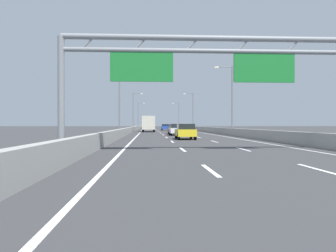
% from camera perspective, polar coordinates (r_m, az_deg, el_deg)
% --- Properties ---
extents(ground_plane, '(260.00, 260.00, 0.00)m').
position_cam_1_polar(ground_plane, '(98.65, -1.04, -0.52)').
color(ground_plane, '#38383A').
extents(lane_dash_left_1, '(0.16, 3.00, 0.01)m').
position_cam_1_polar(lane_dash_left_1, '(11.34, 6.99, -7.28)').
color(lane_dash_left_1, white).
rests_on(lane_dash_left_1, ground_plane).
extents(lane_dash_left_2, '(0.16, 3.00, 0.01)m').
position_cam_1_polar(lane_dash_left_2, '(20.22, 2.44, -3.92)').
color(lane_dash_left_2, white).
rests_on(lane_dash_left_2, ground_plane).
extents(lane_dash_left_3, '(0.16, 3.00, 0.01)m').
position_cam_1_polar(lane_dash_left_3, '(29.17, 0.69, -2.61)').
color(lane_dash_left_3, white).
rests_on(lane_dash_left_3, ground_plane).
extents(lane_dash_left_4, '(0.16, 3.00, 0.01)m').
position_cam_1_polar(lane_dash_left_4, '(38.14, -0.24, -1.91)').
color(lane_dash_left_4, white).
rests_on(lane_dash_left_4, ground_plane).
extents(lane_dash_left_5, '(0.16, 3.00, 0.01)m').
position_cam_1_polar(lane_dash_left_5, '(47.13, -0.82, -1.48)').
color(lane_dash_left_5, white).
rests_on(lane_dash_left_5, ground_plane).
extents(lane_dash_left_6, '(0.16, 3.00, 0.01)m').
position_cam_1_polar(lane_dash_left_6, '(56.12, -1.21, -1.18)').
color(lane_dash_left_6, white).
rests_on(lane_dash_left_6, ground_plane).
extents(lane_dash_left_7, '(0.16, 3.00, 0.01)m').
position_cam_1_polar(lane_dash_left_7, '(65.11, -1.49, -0.97)').
color(lane_dash_left_7, white).
rests_on(lane_dash_left_7, ground_plane).
extents(lane_dash_left_8, '(0.16, 3.00, 0.01)m').
position_cam_1_polar(lane_dash_left_8, '(74.10, -1.70, -0.81)').
color(lane_dash_left_8, white).
rests_on(lane_dash_left_8, ground_plane).
extents(lane_dash_left_9, '(0.16, 3.00, 0.01)m').
position_cam_1_polar(lane_dash_left_9, '(83.10, -1.87, -0.68)').
color(lane_dash_left_9, white).
rests_on(lane_dash_left_9, ground_plane).
extents(lane_dash_left_10, '(0.16, 3.00, 0.01)m').
position_cam_1_polar(lane_dash_left_10, '(92.10, -2.00, -0.58)').
color(lane_dash_left_10, white).
rests_on(lane_dash_left_10, ground_plane).
extents(lane_dash_left_11, '(0.16, 3.00, 0.01)m').
position_cam_1_polar(lane_dash_left_11, '(101.09, -2.12, -0.50)').
color(lane_dash_left_11, white).
rests_on(lane_dash_left_11, ground_plane).
extents(lane_dash_left_12, '(0.16, 3.00, 0.01)m').
position_cam_1_polar(lane_dash_left_12, '(110.09, -2.21, -0.43)').
color(lane_dash_left_12, white).
rests_on(lane_dash_left_12, ground_plane).
extents(lane_dash_left_13, '(0.16, 3.00, 0.01)m').
position_cam_1_polar(lane_dash_left_13, '(119.09, -2.29, -0.37)').
color(lane_dash_left_13, white).
rests_on(lane_dash_left_13, ground_plane).
extents(lane_dash_left_14, '(0.16, 3.00, 0.01)m').
position_cam_1_polar(lane_dash_left_14, '(128.09, -2.35, -0.32)').
color(lane_dash_left_14, white).
rests_on(lane_dash_left_14, ground_plane).
extents(lane_dash_left_15, '(0.16, 3.00, 0.01)m').
position_cam_1_polar(lane_dash_left_15, '(137.08, -2.41, -0.27)').
color(lane_dash_left_15, white).
rests_on(lane_dash_left_15, ground_plane).
extents(lane_dash_left_16, '(0.16, 3.00, 0.01)m').
position_cam_1_polar(lane_dash_left_16, '(146.08, -2.46, -0.24)').
color(lane_dash_left_16, white).
rests_on(lane_dash_left_16, ground_plane).
extents(lane_dash_left_17, '(0.16, 3.00, 0.01)m').
position_cam_1_polar(lane_dash_left_17, '(155.08, -2.51, -0.20)').
color(lane_dash_left_17, white).
rests_on(lane_dash_left_17, ground_plane).
extents(lane_dash_right_1, '(0.16, 3.00, 0.01)m').
position_cam_1_polar(lane_dash_right_1, '(12.49, 23.58, -6.61)').
color(lane_dash_right_1, white).
rests_on(lane_dash_right_1, ground_plane).
extents(lane_dash_right_2, '(0.16, 3.00, 0.01)m').
position_cam_1_polar(lane_dash_right_2, '(20.88, 12.34, -3.79)').
color(lane_dash_right_2, white).
rests_on(lane_dash_right_2, ground_plane).
extents(lane_dash_right_3, '(0.16, 3.00, 0.01)m').
position_cam_1_polar(lane_dash_right_3, '(29.63, 7.65, -2.56)').
color(lane_dash_right_3, white).
rests_on(lane_dash_right_3, ground_plane).
extents(lane_dash_right_4, '(0.16, 3.00, 0.01)m').
position_cam_1_polar(lane_dash_right_4, '(38.50, 5.12, -1.89)').
color(lane_dash_right_4, white).
rests_on(lane_dash_right_4, ground_plane).
extents(lane_dash_right_5, '(0.16, 3.00, 0.01)m').
position_cam_1_polar(lane_dash_right_5, '(47.42, 3.54, -1.47)').
color(lane_dash_right_5, white).
rests_on(lane_dash_right_5, ground_plane).
extents(lane_dash_right_6, '(0.16, 3.00, 0.01)m').
position_cam_1_polar(lane_dash_right_6, '(56.36, 2.45, -1.18)').
color(lane_dash_right_6, white).
rests_on(lane_dash_right_6, ground_plane).
extents(lane_dash_right_7, '(0.16, 3.00, 0.01)m').
position_cam_1_polar(lane_dash_right_7, '(65.32, 1.67, -0.97)').
color(lane_dash_right_7, white).
rests_on(lane_dash_right_7, ground_plane).
extents(lane_dash_right_8, '(0.16, 3.00, 0.01)m').
position_cam_1_polar(lane_dash_right_8, '(74.29, 1.07, -0.81)').
color(lane_dash_right_8, white).
rests_on(lane_dash_right_8, ground_plane).
extents(lane_dash_right_9, '(0.16, 3.00, 0.01)m').
position_cam_1_polar(lane_dash_right_9, '(83.26, 0.61, -0.68)').
color(lane_dash_right_9, white).
rests_on(lane_dash_right_9, ground_plane).
extents(lane_dash_right_10, '(0.16, 3.00, 0.01)m').
position_cam_1_polar(lane_dash_right_10, '(92.24, 0.23, -0.58)').
color(lane_dash_right_10, white).
rests_on(lane_dash_right_10, ground_plane).
extents(lane_dash_right_11, '(0.16, 3.00, 0.01)m').
position_cam_1_polar(lane_dash_right_11, '(101.23, -0.08, -0.50)').
color(lane_dash_right_11, white).
rests_on(lane_dash_right_11, ground_plane).
extents(lane_dash_right_12, '(0.16, 3.00, 0.01)m').
position_cam_1_polar(lane_dash_right_12, '(110.21, -0.34, -0.43)').
color(lane_dash_right_12, white).
rests_on(lane_dash_right_12, ground_plane).
extents(lane_dash_right_13, '(0.16, 3.00, 0.01)m').
position_cam_1_polar(lane_dash_right_13, '(119.20, -0.56, -0.37)').
color(lane_dash_right_13, white).
rests_on(lane_dash_right_13, ground_plane).
extents(lane_dash_right_14, '(0.16, 3.00, 0.01)m').
position_cam_1_polar(lane_dash_right_14, '(128.19, -0.74, -0.32)').
color(lane_dash_right_14, white).
rests_on(lane_dash_right_14, ground_plane).
extents(lane_dash_right_15, '(0.16, 3.00, 0.01)m').
position_cam_1_polar(lane_dash_right_15, '(137.18, -0.91, -0.27)').
color(lane_dash_right_15, white).
rests_on(lane_dash_right_15, ground_plane).
extents(lane_dash_right_16, '(0.16, 3.00, 0.01)m').
position_cam_1_polar(lane_dash_right_16, '(146.18, -1.05, -0.23)').
color(lane_dash_right_16, white).
rests_on(lane_dash_right_16, ground_plane).
extents(lane_dash_right_17, '(0.16, 3.00, 0.01)m').
position_cam_1_polar(lane_dash_right_17, '(155.17, -1.18, -0.20)').
color(lane_dash_right_17, white).
rests_on(lane_dash_right_17, ground_plane).
extents(edge_line_left, '(0.16, 176.00, 0.01)m').
position_cam_1_polar(edge_line_left, '(86.59, -4.21, -0.64)').
color(edge_line_left, white).
rests_on(edge_line_left, ground_plane).
extents(edge_line_right, '(0.16, 176.00, 0.01)m').
position_cam_1_polar(edge_line_right, '(87.05, 2.72, -0.64)').
color(edge_line_right, white).
rests_on(edge_line_right, ground_plane).
extents(barrier_left, '(0.45, 220.00, 0.95)m').
position_cam_1_polar(barrier_left, '(108.61, -4.88, -0.19)').
color(barrier_left, '#9E9E99').
rests_on(barrier_left, ground_plane).
extents(barrier_right, '(0.45, 220.00, 0.95)m').
position_cam_1_polar(barrier_right, '(109.09, 2.38, -0.19)').
color(barrier_right, '#9E9E99').
rests_on(barrier_right, ground_plane).
extents(sign_gantry, '(17.28, 0.36, 6.36)m').
position_cam_1_polar(sign_gantry, '(19.34, 7.72, 10.28)').
color(sign_gantry, gray).
rests_on(sign_gantry, ground_plane).
extents(streetlamp_left_mid, '(2.58, 0.28, 9.50)m').
position_cam_1_polar(streetlamp_left_mid, '(47.03, -7.74, 5.09)').
color(streetlamp_left_mid, slate).
rests_on(streetlamp_left_mid, ground_plane).
extents(streetlamp_right_mid, '(2.58, 0.28, 9.50)m').
position_cam_1_polar(streetlamp_right_mid, '(48.22, 10.31, 4.97)').
color(streetlamp_right_mid, slate).
rests_on(streetlamp_right_mid, ground_plane).
extents(streetlamp_left_far, '(2.58, 0.28, 9.50)m').
position_cam_1_polar(streetlamp_left_far, '(88.57, -5.63, 2.87)').
color(streetlamp_left_far, slate).
rests_on(streetlamp_left_far, ground_plane).
extents(streetlamp_right_far, '(2.58, 0.28, 9.50)m').
position_cam_1_polar(streetlamp_right_far, '(89.21, 4.01, 2.85)').
color(streetlamp_right_far, slate).
rests_on(streetlamp_right_far, ground_plane).
extents(streetlamp_left_distant, '(2.58, 0.28, 9.50)m').
position_cam_1_polar(streetlamp_left_distant, '(130.20, -4.86, 2.06)').
color(streetlamp_left_distant, slate).
rests_on(streetlamp_left_distant, ground_plane).
extents(streetlamp_right_distant, '(2.58, 0.28, 9.50)m').
position_cam_1_polar(streetlamp_right_distant, '(130.64, 1.70, 2.06)').
color(streetlamp_right_distant, slate).
rests_on(streetlamp_right_distant, ground_plane).
extents(green_car, '(1.84, 4.35, 1.51)m').
position_cam_1_polar(green_car, '(98.42, -3.28, -0.08)').
color(green_car, '#1E7A38').
rests_on(green_car, ground_plane).
extents(blue_car, '(1.82, 4.18, 1.46)m').
position_cam_1_polar(blue_car, '(80.93, -0.44, -0.18)').
color(blue_car, '#2347AD').
rests_on(blue_car, ground_plane).
extents(silver_car, '(1.87, 4.37, 1.41)m').
position_cam_1_polar(silver_car, '(117.05, -3.20, -0.03)').
color(silver_car, '#A8ADB2').
rests_on(silver_car, ground_plane).
extents(red_car, '(1.88, 4.43, 1.45)m').
position_cam_1_polar(red_car, '(51.12, 1.15, -0.50)').
color(red_car, red).
rests_on(red_car, ground_plane).
extents(yellow_car, '(1.76, 4.27, 1.52)m').
position_cam_1_polar(yellow_car, '(33.72, 2.88, -0.89)').
color(yellow_car, yellow).
rests_on(yellow_car, ground_plane).
extents(white_car, '(1.89, 4.13, 1.52)m').
position_cam_1_polar(white_car, '(45.26, 1.47, -0.59)').
color(white_car, silver).
rests_on(white_car, ground_plane).
extents(orange_car, '(1.81, 4.29, 1.36)m').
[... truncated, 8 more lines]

